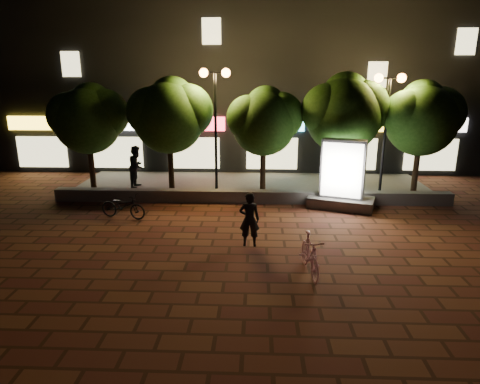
# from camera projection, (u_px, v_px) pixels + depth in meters

# --- Properties ---
(ground) EXTENTS (80.00, 80.00, 0.00)m
(ground) POSITION_uv_depth(u_px,v_px,m) (249.00, 240.00, 13.17)
(ground) COLOR #5A301C
(ground) RESTS_ON ground
(retaining_wall) EXTENTS (16.00, 0.45, 0.50)m
(retaining_wall) POSITION_uv_depth(u_px,v_px,m) (251.00, 196.00, 16.94)
(retaining_wall) COLOR slate
(retaining_wall) RESTS_ON ground
(sidewalk) EXTENTS (16.00, 5.00, 0.08)m
(sidewalk) POSITION_uv_depth(u_px,v_px,m) (252.00, 186.00, 19.40)
(sidewalk) COLOR slate
(sidewalk) RESTS_ON ground
(building_block) EXTENTS (28.00, 8.12, 11.30)m
(building_block) POSITION_uv_depth(u_px,v_px,m) (254.00, 75.00, 24.29)
(building_block) COLOR black
(building_block) RESTS_ON ground
(tree_far_left) EXTENTS (3.36, 2.80, 4.63)m
(tree_far_left) POSITION_uv_depth(u_px,v_px,m) (89.00, 116.00, 17.80)
(tree_far_left) COLOR black
(tree_far_left) RESTS_ON sidewalk
(tree_left) EXTENTS (3.60, 3.00, 4.89)m
(tree_left) POSITION_uv_depth(u_px,v_px,m) (170.00, 113.00, 17.62)
(tree_left) COLOR black
(tree_left) RESTS_ON sidewalk
(tree_mid) EXTENTS (3.24, 2.70, 4.50)m
(tree_mid) POSITION_uv_depth(u_px,v_px,m) (265.00, 119.00, 17.52)
(tree_mid) COLOR black
(tree_mid) RESTS_ON sidewalk
(tree_right) EXTENTS (3.72, 3.10, 5.07)m
(tree_right) POSITION_uv_depth(u_px,v_px,m) (345.00, 111.00, 17.29)
(tree_right) COLOR black
(tree_right) RESTS_ON sidewalk
(tree_far_right) EXTENTS (3.48, 2.90, 4.76)m
(tree_far_right) POSITION_uv_depth(u_px,v_px,m) (423.00, 116.00, 17.22)
(tree_far_right) COLOR black
(tree_far_right) RESTS_ON sidewalk
(street_lamp_left) EXTENTS (1.26, 0.36, 5.18)m
(street_lamp_left) POSITION_uv_depth(u_px,v_px,m) (215.00, 99.00, 17.13)
(street_lamp_left) COLOR black
(street_lamp_left) RESTS_ON sidewalk
(street_lamp_right) EXTENTS (1.26, 0.36, 4.98)m
(street_lamp_right) POSITION_uv_depth(u_px,v_px,m) (388.00, 103.00, 16.89)
(street_lamp_right) COLOR black
(street_lamp_right) RESTS_ON sidewalk
(ad_kiosk) EXTENTS (2.74, 1.97, 2.67)m
(ad_kiosk) POSITION_uv_depth(u_px,v_px,m) (342.00, 181.00, 16.09)
(ad_kiosk) COLOR slate
(ad_kiosk) RESTS_ON ground
(scooter_pink) EXTENTS (0.70, 1.82, 1.07)m
(scooter_pink) POSITION_uv_depth(u_px,v_px,m) (310.00, 255.00, 10.82)
(scooter_pink) COLOR #F3A5C0
(scooter_pink) RESTS_ON ground
(rider) EXTENTS (0.62, 0.42, 1.68)m
(rider) POSITION_uv_depth(u_px,v_px,m) (249.00, 219.00, 12.51)
(rider) COLOR black
(rider) RESTS_ON ground
(scooter_parked) EXTENTS (1.83, 1.00, 0.91)m
(scooter_parked) POSITION_uv_depth(u_px,v_px,m) (123.00, 206.00, 15.04)
(scooter_parked) COLOR black
(scooter_parked) RESTS_ON ground
(pedestrian) EXTENTS (0.77, 0.96, 1.88)m
(pedestrian) POSITION_uv_depth(u_px,v_px,m) (137.00, 166.00, 18.84)
(pedestrian) COLOR black
(pedestrian) RESTS_ON sidewalk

